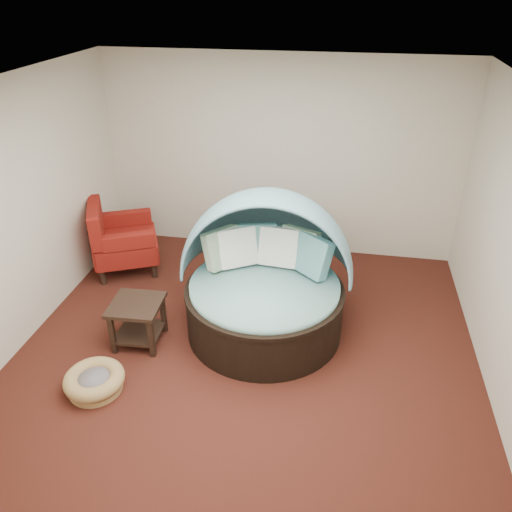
% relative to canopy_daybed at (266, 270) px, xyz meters
% --- Properties ---
extents(floor, '(5.00, 5.00, 0.00)m').
position_rel_canopy_daybed_xyz_m(floor, '(-0.12, -0.53, -0.76)').
color(floor, '#451B13').
rests_on(floor, ground).
extents(wall_back, '(5.00, 0.00, 5.00)m').
position_rel_canopy_daybed_xyz_m(wall_back, '(-0.12, 1.97, 0.64)').
color(wall_back, beige).
rests_on(wall_back, floor).
extents(wall_front, '(5.00, 0.00, 5.00)m').
position_rel_canopy_daybed_xyz_m(wall_front, '(-0.12, -3.03, 0.64)').
color(wall_front, beige).
rests_on(wall_front, floor).
extents(wall_left, '(0.00, 5.00, 5.00)m').
position_rel_canopy_daybed_xyz_m(wall_left, '(-2.62, -0.53, 0.64)').
color(wall_left, beige).
rests_on(wall_left, floor).
extents(ceiling, '(5.00, 5.00, 0.00)m').
position_rel_canopy_daybed_xyz_m(ceiling, '(-0.12, -0.53, 2.04)').
color(ceiling, white).
rests_on(ceiling, wall_back).
extents(canopy_daybed, '(2.02, 1.92, 1.64)m').
position_rel_canopy_daybed_xyz_m(canopy_daybed, '(0.00, 0.00, 0.00)').
color(canopy_daybed, black).
rests_on(canopy_daybed, floor).
extents(pet_basket, '(0.70, 0.70, 0.21)m').
position_rel_canopy_daybed_xyz_m(pet_basket, '(-1.50, -1.36, -0.65)').
color(pet_basket, olive).
rests_on(pet_basket, floor).
extents(red_armchair, '(1.13, 1.13, 1.00)m').
position_rel_canopy_daybed_xyz_m(red_armchair, '(-2.18, 0.92, -0.30)').
color(red_armchair, black).
rests_on(red_armchair, floor).
extents(side_table, '(0.57, 0.57, 0.53)m').
position_rel_canopy_daybed_xyz_m(side_table, '(-1.34, -0.57, -0.42)').
color(side_table, black).
rests_on(side_table, floor).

